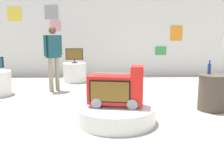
# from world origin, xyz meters

# --- Properties ---
(ground_plane) EXTENTS (30.00, 30.00, 0.00)m
(ground_plane) POSITION_xyz_m (0.00, 0.00, 0.00)
(ground_plane) COLOR #B2ADA3
(back_wall_display) EXTENTS (11.11, 0.13, 3.10)m
(back_wall_display) POSITION_xyz_m (-0.01, 4.85, 1.55)
(back_wall_display) COLOR silver
(back_wall_display) RESTS_ON ground
(main_display_pedestal) EXTENTS (1.44, 1.44, 0.30)m
(main_display_pedestal) POSITION_xyz_m (-0.01, -0.41, 0.15)
(main_display_pedestal) COLOR silver
(main_display_pedestal) RESTS_ON ground
(novelty_firetruck_tv) EXTENTS (1.02, 0.55, 0.73)m
(novelty_firetruck_tv) POSITION_xyz_m (0.01, -0.42, 0.60)
(novelty_firetruck_tv) COLOR gray
(novelty_firetruck_tv) RESTS_ON main_display_pedestal
(display_pedestal_left_rear) EXTENTS (0.76, 0.76, 0.63)m
(display_pedestal_left_rear) POSITION_xyz_m (-1.22, 3.54, 0.31)
(display_pedestal_left_rear) COLOR silver
(display_pedestal_left_rear) RESTS_ON ground
(tv_on_left_rear) EXTENTS (0.56, 0.21, 0.48)m
(tv_on_left_rear) POSITION_xyz_m (-1.22, 3.53, 0.89)
(tv_on_left_rear) COLOR black
(tv_on_left_rear) RESTS_ON display_pedestal_left_rear
(side_table_round) EXTENTS (0.59, 0.59, 0.75)m
(side_table_round) POSITION_xyz_m (2.02, 0.27, 0.38)
(side_table_round) COLOR #4C4238
(side_table_round) RESTS_ON ground
(bottle_on_side_table) EXTENTS (0.07, 0.07, 0.29)m
(bottle_on_side_table) POSITION_xyz_m (1.97, 0.37, 0.87)
(bottle_on_side_table) COLOR navy
(bottle_on_side_table) RESTS_ON side_table_round
(shopper_browsing_near_truck) EXTENTS (0.42, 0.42, 1.77)m
(shopper_browsing_near_truck) POSITION_xyz_m (-1.61, 2.15, 1.04)
(shopper_browsing_near_truck) COLOR gray
(shopper_browsing_near_truck) RESTS_ON ground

